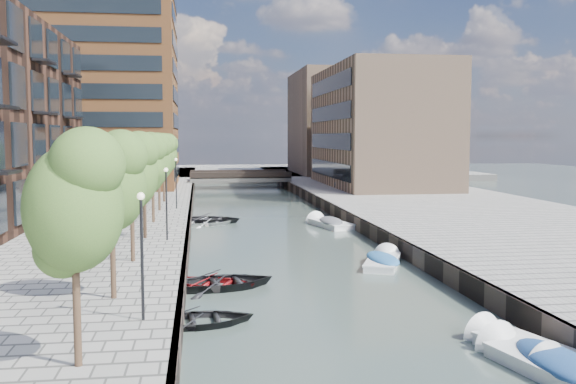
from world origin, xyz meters
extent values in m
plane|color=#38473F|center=(0.00, 40.00, 0.00)|extent=(300.00, 300.00, 0.00)
cube|color=gray|center=(16.00, 40.00, 0.50)|extent=(20.00, 140.00, 1.00)
cube|color=#332823|center=(-6.10, 40.00, 0.50)|extent=(0.25, 140.00, 1.00)
cube|color=#332823|center=(6.10, 40.00, 0.50)|extent=(0.25, 140.00, 1.00)
cube|color=gray|center=(0.00, 100.00, 0.50)|extent=(80.00, 40.00, 1.00)
cube|color=brown|center=(-17.00, 65.00, 16.00)|extent=(18.00, 18.00, 30.00)
cube|color=#96755B|center=(16.00, 62.00, 8.00)|extent=(12.00, 25.00, 14.00)
cube|color=#96755B|center=(16.00, 88.00, 9.00)|extent=(12.00, 20.00, 16.00)
cube|color=gray|center=(0.00, 72.00, 1.30)|extent=(13.00, 6.00, 0.60)
cube|color=#332823|center=(0.00, 69.20, 1.90)|extent=(13.00, 0.40, 0.80)
cube|color=#332823|center=(0.00, 74.80, 1.90)|extent=(13.00, 0.40, 0.80)
cylinder|color=#382619|center=(-8.50, 4.00, 2.60)|extent=(0.20, 0.20, 3.20)
ellipsoid|color=#375C22|center=(-8.50, 4.00, 5.33)|extent=(2.50, 2.50, 3.25)
cylinder|color=#382619|center=(-8.50, 11.00, 2.60)|extent=(0.20, 0.20, 3.20)
ellipsoid|color=#375C22|center=(-8.50, 11.00, 5.33)|extent=(2.50, 2.50, 3.25)
cylinder|color=#382619|center=(-8.50, 18.00, 2.60)|extent=(0.20, 0.20, 3.20)
ellipsoid|color=#375C22|center=(-8.50, 18.00, 5.33)|extent=(2.50, 2.50, 3.25)
cylinder|color=#382619|center=(-8.50, 25.00, 2.60)|extent=(0.20, 0.20, 3.20)
ellipsoid|color=#375C22|center=(-8.50, 25.00, 5.33)|extent=(2.50, 2.50, 3.25)
cylinder|color=#382619|center=(-8.50, 32.00, 2.60)|extent=(0.20, 0.20, 3.20)
ellipsoid|color=#375C22|center=(-8.50, 32.00, 5.33)|extent=(2.50, 2.50, 3.25)
cylinder|color=#382619|center=(-8.50, 39.00, 2.60)|extent=(0.20, 0.20, 3.20)
ellipsoid|color=#375C22|center=(-8.50, 39.00, 5.33)|extent=(2.50, 2.50, 3.25)
cylinder|color=#382619|center=(-8.50, 46.00, 2.60)|extent=(0.20, 0.20, 3.20)
ellipsoid|color=#375C22|center=(-8.50, 46.00, 5.33)|extent=(2.50, 2.50, 3.25)
cylinder|color=black|center=(-7.20, 8.00, 3.00)|extent=(0.10, 0.10, 4.00)
sphere|color=#FFF2CC|center=(-7.20, 8.00, 5.00)|extent=(0.24, 0.24, 0.24)
cylinder|color=black|center=(-7.20, 24.00, 3.00)|extent=(0.10, 0.10, 4.00)
sphere|color=#FFF2CC|center=(-7.20, 24.00, 5.00)|extent=(0.24, 0.24, 0.24)
cylinder|color=black|center=(-7.20, 40.00, 3.00)|extent=(0.10, 0.10, 4.00)
sphere|color=#FFF2CC|center=(-7.20, 40.00, 5.00)|extent=(0.24, 0.24, 0.24)
imported|color=black|center=(-4.41, 16.16, 0.00)|extent=(5.47, 4.36, 1.01)
imported|color=black|center=(-5.40, 10.56, 0.00)|extent=(4.34, 3.31, 0.84)
imported|color=maroon|center=(-4.81, 16.41, 0.00)|extent=(4.80, 4.18, 0.83)
imported|color=white|center=(-4.68, 37.16, 0.00)|extent=(4.74, 3.98, 0.84)
imported|color=#252427|center=(-4.65, 38.36, 0.00)|extent=(5.77, 4.67, 1.05)
cube|color=white|center=(4.79, 3.89, 0.05)|extent=(2.71, 4.86, 0.65)
cube|color=white|center=(4.79, 3.89, 0.40)|extent=(2.81, 4.98, 0.10)
cone|color=white|center=(4.26, 6.13, 0.10)|extent=(1.86, 1.27, 1.70)
ellipsoid|color=navy|center=(4.79, 3.89, 0.45)|extent=(2.52, 4.45, 0.56)
cone|color=#B1B1AF|center=(4.82, 4.10, 0.10)|extent=(1.79, 1.26, 1.62)
cube|color=white|center=(5.00, 5.27, 0.05)|extent=(2.86, 4.62, 0.61)
cube|color=white|center=(5.00, 5.27, 0.38)|extent=(2.96, 4.74, 0.09)
cone|color=white|center=(4.33, 7.33, 0.09)|extent=(1.79, 1.30, 1.60)
cube|color=white|center=(4.24, 19.90, 0.05)|extent=(2.98, 4.42, 0.59)
cube|color=white|center=(4.24, 19.90, 0.36)|extent=(3.08, 4.53, 0.09)
cone|color=white|center=(5.02, 21.82, 0.09)|extent=(1.73, 1.33, 1.53)
ellipsoid|color=#225D9C|center=(4.24, 19.90, 0.41)|extent=(2.76, 4.05, 0.50)
cube|color=white|center=(4.53, 34.75, 0.05)|extent=(2.81, 4.85, 0.65)
cube|color=white|center=(4.53, 34.75, 0.40)|extent=(2.91, 4.96, 0.10)
cone|color=white|center=(3.95, 36.96, 0.10)|extent=(1.86, 1.30, 1.69)
ellipsoid|color=#4D4F54|center=(4.53, 34.75, 0.45)|extent=(2.61, 4.44, 0.56)
imported|color=#B3B6B8|center=(10.95, 60.11, 1.67)|extent=(2.22, 4.16, 1.35)
camera|label=1|loc=(-5.37, -12.64, 6.90)|focal=40.00mm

